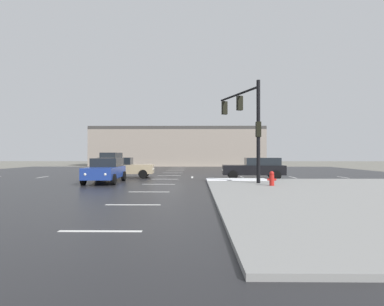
{
  "coord_description": "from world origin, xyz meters",
  "views": [
    {
      "loc": [
        2.28,
        -25.64,
        1.86
      ],
      "look_at": [
        1.87,
        9.8,
        1.99
      ],
      "focal_mm": 30.11,
      "sensor_mm": 36.0,
      "label": 1
    }
  ],
  "objects": [
    {
      "name": "sedan_black",
      "position": [
        6.7,
        -1.79,
        0.85
      ],
      "size": [
        4.6,
        2.18,
        1.58
      ],
      "rotation": [
        0.0,
        0.0,
        3.1
      ],
      "color": "black",
      "rests_on": "road_asphalt"
    },
    {
      "name": "traffic_signal_mast",
      "position": [
        5.51,
        -5.13,
        4.23
      ],
      "size": [
        2.0,
        5.07,
        6.14
      ],
      "rotation": [
        0.0,
        0.0,
        1.92
      ],
      "color": "black",
      "rests_on": "sidewalk_corner"
    },
    {
      "name": "snow_strip_curbside",
      "position": [
        5.0,
        -4.0,
        0.17
      ],
      "size": [
        4.0,
        1.6,
        0.06
      ],
      "primitive_type": "cube",
      "color": "white",
      "rests_on": "sidewalk_corner"
    },
    {
      "name": "suv_white",
      "position": [
        -7.75,
        12.48,
        1.09
      ],
      "size": [
        2.29,
        4.89,
        2.03
      ],
      "rotation": [
        0.0,
        0.0,
        -1.6
      ],
      "color": "white",
      "rests_on": "road_asphalt"
    },
    {
      "name": "lane_markings",
      "position": [
        1.2,
        -1.38,
        0.02
      ],
      "size": [
        36.15,
        36.15,
        0.01
      ],
      "color": "silver",
      "rests_on": "road_asphalt"
    },
    {
      "name": "road_asphalt",
      "position": [
        0.0,
        0.0,
        0.01
      ],
      "size": [
        44.0,
        44.0,
        0.02
      ],
      "primitive_type": "cube",
      "color": "#232326",
      "rests_on": "ground_plane"
    },
    {
      "name": "fire_hydrant",
      "position": [
        6.44,
        -8.01,
        0.54
      ],
      "size": [
        0.48,
        0.26,
        0.79
      ],
      "color": "red",
      "rests_on": "sidewalk_corner"
    },
    {
      "name": "ground_plane",
      "position": [
        0.0,
        0.0,
        0.0
      ],
      "size": [
        120.0,
        120.0,
        0.0
      ],
      "primitive_type": "plane",
      "color": "slate"
    },
    {
      "name": "sedan_tan",
      "position": [
        -3.49,
        -0.51,
        0.85
      ],
      "size": [
        4.62,
        2.23,
        1.58
      ],
      "rotation": [
        0.0,
        0.0,
        0.06
      ],
      "color": "tan",
      "rests_on": "road_asphalt"
    },
    {
      "name": "sedan_blue",
      "position": [
        -3.56,
        -4.86,
        0.85
      ],
      "size": [
        2.13,
        4.58,
        1.58
      ],
      "rotation": [
        0.0,
        0.0,
        -1.54
      ],
      "color": "navy",
      "rests_on": "road_asphalt"
    },
    {
      "name": "strip_building_background",
      "position": [
        -0.58,
        26.82,
        3.08
      ],
      "size": [
        27.07,
        8.0,
        6.15
      ],
      "color": "gray",
      "rests_on": "ground_plane"
    }
  ]
}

